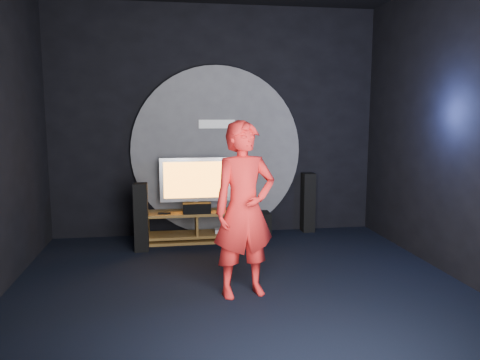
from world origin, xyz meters
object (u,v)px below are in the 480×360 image
Objects in this scene: tower_speaker_right at (308,202)px; player at (244,210)px; media_console at (197,228)px; subwoofer at (259,224)px; tv at (196,182)px; tower_speaker_left at (141,217)px.

player reaches higher than tower_speaker_right.
subwoofer is at bearing 10.05° from media_console.
player is (0.36, -2.14, 0.72)m from media_console.
media_console is 0.81× the size of player.
media_console is 1.40× the size of tv.
tower_speaker_right is (2.58, 0.67, 0.00)m from tower_speaker_left.
tv is at bearing 29.38° from tower_speaker_left.
subwoofer is (-0.82, -0.13, -0.29)m from tower_speaker_right.
tower_speaker_right reaches higher than subwoofer.
tv reaches higher than tower_speaker_left.
player is (-1.44, -2.44, 0.44)m from tower_speaker_right.
tower_speaker_left is at bearing -162.82° from subwoofer.
subwoofer is 2.50m from player.
tower_speaker_right is at bearing 14.59° from tower_speaker_left.
tv reaches higher than tower_speaker_right.
media_console is 1.56× the size of tower_speaker_left.
media_console is 4.05× the size of subwoofer.
subwoofer is at bearing 17.18° from tower_speaker_left.
tower_speaker_right is at bearing 9.49° from media_console.
player reaches higher than media_console.
tv is 0.58× the size of player.
tower_speaker_left reaches higher than subwoofer.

